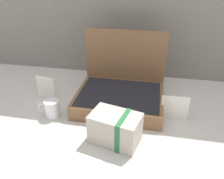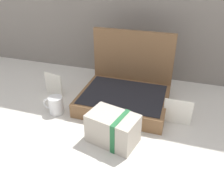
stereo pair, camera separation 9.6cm
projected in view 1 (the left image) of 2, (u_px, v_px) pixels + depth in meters
ground_plane at (112, 125)px, 1.07m from camera, size 6.00×6.00×0.00m
open_suitcase at (121, 90)px, 1.21m from camera, size 0.43×0.36×0.35m
cream_toiletry_bag at (116, 129)px, 0.95m from camera, size 0.22×0.17×0.13m
coffee_mug at (52, 109)px, 1.11m from camera, size 0.10×0.07×0.09m
info_card_left at (175, 108)px, 1.08m from camera, size 0.13×0.01×0.12m
poster_card_right at (46, 88)px, 1.25m from camera, size 0.11×0.03×0.13m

